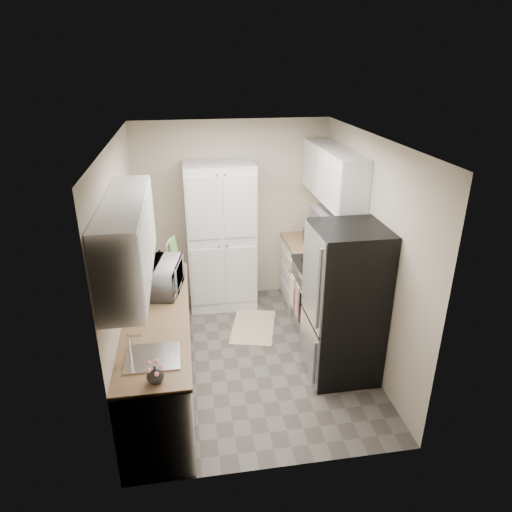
% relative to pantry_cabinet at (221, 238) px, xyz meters
% --- Properties ---
extents(ground, '(3.20, 3.20, 0.00)m').
position_rel_pantry_cabinet_xyz_m(ground, '(0.20, -1.32, -1.00)').
color(ground, '#56514C').
rests_on(ground, ground).
extents(room_shell, '(2.64, 3.24, 2.52)m').
position_rel_pantry_cabinet_xyz_m(room_shell, '(0.18, -1.32, 0.63)').
color(room_shell, '#BDAE99').
rests_on(room_shell, ground).
extents(pantry_cabinet, '(0.90, 0.55, 2.00)m').
position_rel_pantry_cabinet_xyz_m(pantry_cabinet, '(0.00, 0.00, 0.00)').
color(pantry_cabinet, silver).
rests_on(pantry_cabinet, ground).
extents(base_cabinet_left, '(0.60, 2.30, 0.88)m').
position_rel_pantry_cabinet_xyz_m(base_cabinet_left, '(-0.79, -1.75, -0.56)').
color(base_cabinet_left, silver).
rests_on(base_cabinet_left, ground).
extents(countertop_left, '(0.63, 2.33, 0.04)m').
position_rel_pantry_cabinet_xyz_m(countertop_left, '(-0.79, -1.75, -0.10)').
color(countertop_left, '#846647').
rests_on(countertop_left, base_cabinet_left).
extents(base_cabinet_right, '(0.60, 0.80, 0.88)m').
position_rel_pantry_cabinet_xyz_m(base_cabinet_right, '(1.19, -0.12, -0.56)').
color(base_cabinet_right, silver).
rests_on(base_cabinet_right, ground).
extents(countertop_right, '(0.63, 0.83, 0.04)m').
position_rel_pantry_cabinet_xyz_m(countertop_right, '(1.19, -0.12, -0.10)').
color(countertop_right, '#846647').
rests_on(countertop_right, base_cabinet_right).
extents(electric_range, '(0.71, 0.78, 1.13)m').
position_rel_pantry_cabinet_xyz_m(electric_range, '(1.17, -0.93, -0.52)').
color(electric_range, '#B7B7BC').
rests_on(electric_range, ground).
extents(refrigerator, '(0.70, 0.72, 1.70)m').
position_rel_pantry_cabinet_xyz_m(refrigerator, '(1.14, -1.73, -0.15)').
color(refrigerator, '#B7B7BC').
rests_on(refrigerator, ground).
extents(microwave, '(0.50, 0.65, 0.33)m').
position_rel_pantry_cabinet_xyz_m(microwave, '(-0.75, -1.26, 0.08)').
color(microwave, silver).
rests_on(microwave, countertop_left).
extents(wine_bottle, '(0.07, 0.07, 0.28)m').
position_rel_pantry_cabinet_xyz_m(wine_bottle, '(-0.77, -0.86, 0.06)').
color(wine_bottle, black).
rests_on(wine_bottle, countertop_left).
extents(flower_vase, '(0.15, 0.15, 0.14)m').
position_rel_pantry_cabinet_xyz_m(flower_vase, '(-0.75, -2.78, -0.01)').
color(flower_vase, white).
rests_on(flower_vase, countertop_left).
extents(cutting_board, '(0.08, 0.27, 0.34)m').
position_rel_pantry_cabinet_xyz_m(cutting_board, '(-0.61, -0.63, 0.09)').
color(cutting_board, '#5E9C44').
rests_on(cutting_board, countertop_left).
extents(toaster_oven, '(0.42, 0.46, 0.22)m').
position_rel_pantry_cabinet_xyz_m(toaster_oven, '(1.29, -0.05, 0.03)').
color(toaster_oven, '#B0B0B4').
rests_on(toaster_oven, countertop_right).
extents(fruit_basket, '(0.33, 0.33, 0.11)m').
position_rel_pantry_cabinet_xyz_m(fruit_basket, '(1.29, -0.05, 0.19)').
color(fruit_basket, orange).
rests_on(fruit_basket, toaster_oven).
extents(kitchen_mat, '(0.72, 0.94, 0.01)m').
position_rel_pantry_cabinet_xyz_m(kitchen_mat, '(0.33, -0.70, -0.99)').
color(kitchen_mat, beige).
rests_on(kitchen_mat, ground).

